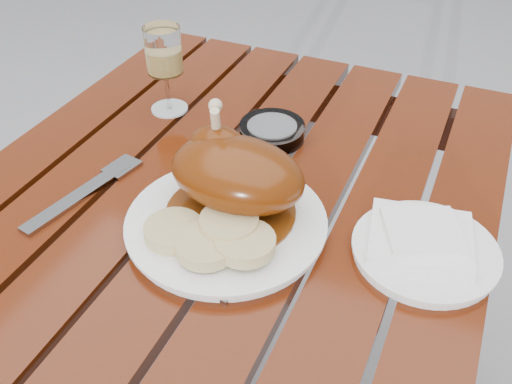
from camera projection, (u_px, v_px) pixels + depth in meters
table at (210, 378)px, 1.05m from camera, size 0.80×1.20×0.75m
dinner_plate at (226, 224)px, 0.81m from camera, size 0.37×0.37×0.02m
roast_duck at (234, 172)px, 0.80m from camera, size 0.20×0.19×0.14m
bread_dumplings at (213, 236)px, 0.76m from camera, size 0.18×0.13×0.03m
wine_glass at (166, 70)px, 1.03m from camera, size 0.08×0.08×0.16m
side_plate at (425, 251)px, 0.77m from camera, size 0.24×0.24×0.02m
napkin at (421, 237)px, 0.77m from camera, size 0.16×0.15×0.01m
ashtray at (272, 131)px, 0.99m from camera, size 0.14×0.14×0.03m
fork at (79, 196)px, 0.87m from camera, size 0.06×0.20×0.01m
knife at (256, 251)px, 0.78m from camera, size 0.03×0.20×0.01m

